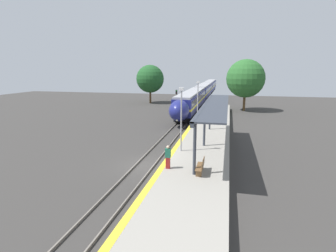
% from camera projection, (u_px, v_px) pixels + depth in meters
% --- Properties ---
extents(ground_plane, '(120.00, 120.00, 0.00)m').
position_uv_depth(ground_plane, '(145.00, 166.00, 20.64)').
color(ground_plane, '#383533').
extents(rail_left, '(0.08, 90.00, 0.15)m').
position_uv_depth(rail_left, '(137.00, 164.00, 20.78)').
color(rail_left, slate).
rests_on(rail_left, ground_plane).
extents(rail_right, '(0.08, 90.00, 0.15)m').
position_uv_depth(rail_right, '(154.00, 165.00, 20.46)').
color(rail_right, slate).
rests_on(rail_right, ground_plane).
extents(train, '(2.73, 68.80, 3.76)m').
position_uv_depth(train, '(203.00, 91.00, 64.71)').
color(train, black).
rests_on(train, ground_plane).
extents(platform_right, '(4.70, 64.00, 0.87)m').
position_uv_depth(platform_right, '(197.00, 164.00, 19.65)').
color(platform_right, gray).
rests_on(platform_right, ground_plane).
extents(platform_bench, '(0.44, 1.70, 0.89)m').
position_uv_depth(platform_bench, '(201.00, 166.00, 16.84)').
color(platform_bench, brown).
rests_on(platform_bench, platform_right).
extents(person_waiting, '(0.36, 0.22, 1.61)m').
position_uv_depth(person_waiting, '(168.00, 157.00, 17.54)').
color(person_waiting, maroon).
rests_on(person_waiting, platform_right).
extents(railway_signal, '(0.28, 0.28, 3.99)m').
position_uv_depth(railway_signal, '(176.00, 99.00, 45.00)').
color(railway_signal, '#59595E').
rests_on(railway_signal, ground_plane).
extents(lamppost_near, '(0.36, 0.20, 5.18)m').
position_uv_depth(lamppost_near, '(181.00, 115.00, 20.92)').
color(lamppost_near, '#9E9EA3').
rests_on(lamppost_near, platform_right).
extents(lamppost_mid, '(0.36, 0.20, 5.18)m').
position_uv_depth(lamppost_mid, '(198.00, 100.00, 31.56)').
color(lamppost_mid, '#9E9EA3').
rests_on(lamppost_mid, platform_right).
extents(station_canopy, '(2.02, 16.22, 3.72)m').
position_uv_depth(station_canopy, '(212.00, 107.00, 22.15)').
color(station_canopy, '#333842').
rests_on(station_canopy, platform_right).
extents(background_tree_left, '(6.10, 6.10, 8.41)m').
position_uv_depth(background_tree_left, '(150.00, 79.00, 57.87)').
color(background_tree_left, brown).
rests_on(background_tree_left, ground_plane).
extents(background_tree_right, '(6.80, 6.80, 9.22)m').
position_uv_depth(background_tree_right, '(246.00, 79.00, 46.72)').
color(background_tree_right, brown).
rests_on(background_tree_right, ground_plane).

